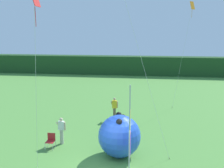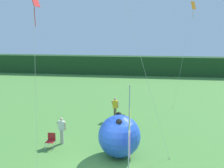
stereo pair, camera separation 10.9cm
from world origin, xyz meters
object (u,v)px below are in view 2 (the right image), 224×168
Objects in this scene: person_mid_field at (115,108)px; kite_orange_diamond_1 at (192,15)px; banner_flag at (129,134)px; inflatable_balloon at (119,136)px; folding_chair at (51,140)px; person_near_banner at (62,130)px; kite_red_diamond_2 at (34,10)px.

kite_orange_diamond_1 is at bearing 33.47° from person_mid_field.
banner_flag is 2.36m from inflatable_balloon.
person_near_banner is at bearing 53.34° from folding_chair.
kite_orange_diamond_1 is (6.05, 4.00, 7.27)m from person_mid_field.
folding_chair is at bearing 152.78° from banner_flag.
kite_red_diamond_2 is (-3.52, -1.87, 5.51)m from banner_flag.
kite_orange_diamond_1 is at bearing 63.17° from inflatable_balloon.
person_near_banner is 0.95× the size of person_mid_field.
folding_chair is 15.36m from kite_orange_diamond_1.
person_mid_field is 0.21× the size of kite_red_diamond_2.
folding_chair is (-4.88, 2.51, -1.69)m from banner_flag.
person_near_banner is at bearing 144.41° from banner_flag.
inflatable_balloon is 13.25m from kite_orange_diamond_1.
person_mid_field reaches higher than person_near_banner.
kite_orange_diamond_1 is (8.78, 8.88, 7.32)m from person_near_banner.
person_mid_field is (-1.67, 8.03, -1.25)m from banner_flag.
banner_flag is at bearing -78.24° from person_mid_field.
folding_chair is 0.10× the size of kite_red_diamond_2.
kite_red_diamond_2 is (1.36, -4.38, 7.20)m from folding_chair.
kite_orange_diamond_1 is at bearing 45.33° from person_near_banner.
person_mid_field is 6.10m from inflatable_balloon.
kite_red_diamond_2 reaches higher than inflatable_balloon.
kite_red_diamond_2 is at bearing -72.75° from folding_chair.
person_mid_field is at bearing 60.78° from person_near_banner.
kite_orange_diamond_1 reaches higher than person_near_banner.
kite_orange_diamond_1 is (4.38, 12.03, 6.02)m from banner_flag.
banner_flag is 0.49× the size of kite_orange_diamond_1.
kite_orange_diamond_1 is 16.00m from kite_red_diamond_2.
banner_flag is at bearing -27.22° from folding_chair.
person_near_banner is at bearing -119.22° from person_mid_field.
folding_chair is at bearing 173.28° from inflatable_balloon.
banner_flag reaches higher than person_near_banner.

